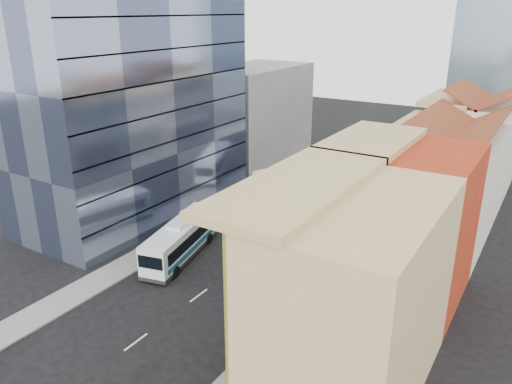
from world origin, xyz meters
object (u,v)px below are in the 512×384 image
Objects in this scene: shophouse_tan at (355,299)px; bus_right at (272,283)px; office_tower at (129,76)px; bus_left_near at (181,239)px; bus_left_far at (296,177)px.

shophouse_tan is 10.83m from bus_right.
shophouse_tan is 35.19m from office_tower.
bus_right is at bearing -21.41° from office_tower.
shophouse_tan is 21.34m from bus_left_near.
shophouse_tan is 1.30× the size of bus_right.
bus_right is at bearing -42.90° from bus_left_far.
shophouse_tan is 34.54m from bus_left_far.
bus_left_far is (0.78, 21.14, 0.06)m from bus_left_near.
bus_right is at bearing 148.66° from shophouse_tan.
shophouse_tan is at bearing -34.13° from bus_left_near.
bus_left_far reaches higher than bus_left_near.
bus_left_near is 11.26m from bus_right.
bus_left_far is at bearing 75.02° from bus_left_near.
bus_right is (-8.50, 5.18, -4.28)m from shophouse_tan.
bus_left_near is at bearing 158.74° from shophouse_tan.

